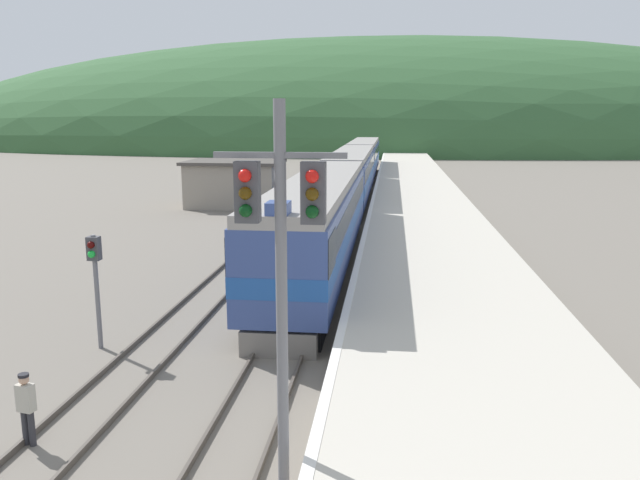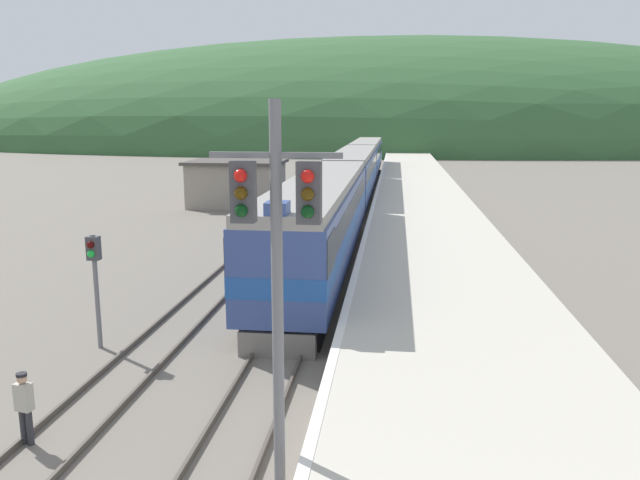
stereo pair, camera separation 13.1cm
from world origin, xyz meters
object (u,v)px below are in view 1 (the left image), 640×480
Objects in this scene: express_train_lead_car at (320,221)px; carriage_second at (352,175)px; signal_mast_main at (281,251)px; track_worker at (26,405)px; signal_post_siding at (95,267)px; carriage_third at (364,157)px.

express_train_lead_car is 1.04× the size of carriage_second.
track_worker is at bearing 165.96° from signal_mast_main.
signal_mast_main reaches higher than signal_post_siding.
carriage_third reaches higher than signal_post_siding.
carriage_third is at bearing 84.27° from signal_post_siding.
express_train_lead_car is 13.43× the size of track_worker.
carriage_second is (0.00, 22.57, -0.01)m from express_train_lead_car.
carriage_third is (0.00, 21.94, 0.00)m from carriage_second.
signal_mast_main is at bearing -85.52° from express_train_lead_car.
carriage_second is 38.86m from track_worker.
express_train_lead_car reaches higher than signal_post_siding.
signal_post_siding is at bearing -117.86° from express_train_lead_car.
express_train_lead_car is at bearing 74.57° from track_worker.
carriage_third is (0.00, 44.51, -0.01)m from express_train_lead_car.
carriage_second is at bearing 90.00° from express_train_lead_car.
track_worker is (1.09, -5.59, -1.62)m from signal_post_siding.
express_train_lead_car is at bearing 94.48° from signal_mast_main.
track_worker is (-4.42, -38.58, -1.37)m from carriage_second.
track_worker is at bearing -78.98° from signal_post_siding.
express_train_lead_car is 6.22× the size of signal_post_siding.
signal_mast_main is (1.37, -17.46, 2.43)m from express_train_lead_car.
carriage_third is at bearing 91.27° from signal_mast_main.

